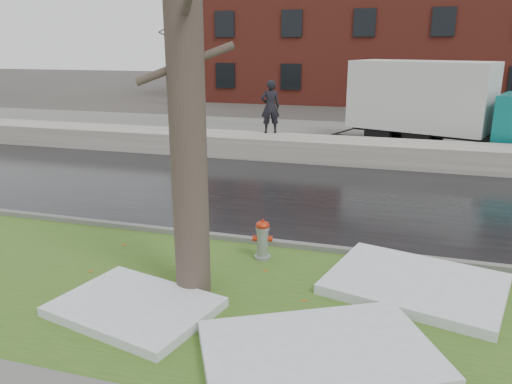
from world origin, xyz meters
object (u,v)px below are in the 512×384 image
(worker, at_px, (270,107))
(box_truck, at_px, (448,104))
(fire_hydrant, at_px, (263,238))
(tree, at_px, (185,69))

(worker, bearing_deg, box_truck, 179.44)
(fire_hydrant, bearing_deg, tree, -127.88)
(tree, height_order, box_truck, tree)
(tree, xyz_separation_m, worker, (-1.53, 10.42, -1.77))
(tree, relative_size, box_truck, 0.71)
(box_truck, bearing_deg, tree, -89.79)
(box_truck, relative_size, worker, 5.18)
(tree, relative_size, worker, 3.67)
(fire_hydrant, relative_size, box_truck, 0.08)
(fire_hydrant, xyz_separation_m, box_truck, (3.78, 11.45, 1.25))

